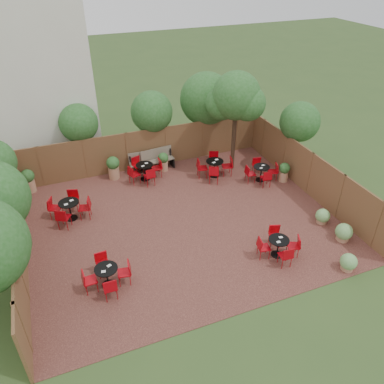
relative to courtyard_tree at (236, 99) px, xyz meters
name	(u,v)px	position (x,y,z in m)	size (l,w,h in m)	color
ground	(183,222)	(-3.84, -3.24, -3.60)	(80.00, 80.00, 0.00)	#354F23
courtyard_paving	(183,221)	(-3.84, -3.24, -3.59)	(12.00, 10.00, 0.02)	#3D1D18
fence_back	(147,149)	(-3.84, 1.76, -2.60)	(12.00, 0.08, 2.00)	#50381E
fence_left	(20,238)	(-9.84, -3.24, -2.60)	(0.08, 10.00, 2.00)	#50381E
fence_right	(310,173)	(2.16, -3.24, -2.60)	(0.08, 10.00, 2.00)	#50381E
neighbour_building	(35,81)	(-8.34, 4.76, 0.40)	(5.00, 4.00, 8.00)	beige
overhang_foliage	(113,148)	(-5.93, -1.07, -0.87)	(15.60, 11.03, 2.74)	#1F511A
courtyard_tree	(236,99)	(0.00, 0.00, 0.00)	(2.49, 2.39, 4.85)	black
park_bench_left	(145,161)	(-4.08, 1.39, -3.08)	(1.59, 0.57, 0.97)	brown
park_bench_right	(157,159)	(-3.46, 1.39, -3.06)	(1.69, 0.71, 1.02)	brown
bistro_tables	(177,198)	(-3.69, -2.18, -3.13)	(10.39, 8.54, 0.95)	black
planters	(131,170)	(-4.99, 0.66, -3.01)	(11.76, 4.02, 1.13)	#A37151
low_shrubs	(339,236)	(1.13, -6.62, -3.26)	(1.54, 3.09, 0.70)	#A37151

